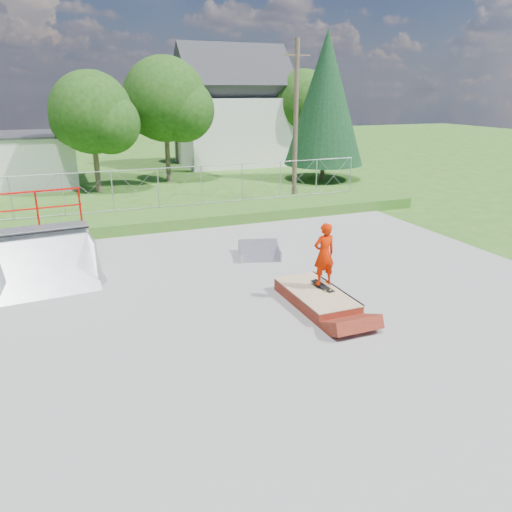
% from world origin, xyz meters
% --- Properties ---
extents(ground, '(120.00, 120.00, 0.00)m').
position_xyz_m(ground, '(0.00, 0.00, 0.00)').
color(ground, '#2E611B').
rests_on(ground, ground).
extents(concrete_pad, '(20.00, 16.00, 0.04)m').
position_xyz_m(concrete_pad, '(0.00, 0.00, 0.02)').
color(concrete_pad, gray).
rests_on(concrete_pad, ground).
extents(grass_berm, '(24.00, 3.00, 0.50)m').
position_xyz_m(grass_berm, '(0.00, 9.50, 0.25)').
color(grass_berm, '#2E611B').
rests_on(grass_berm, ground).
extents(grind_box, '(1.33, 2.71, 0.40)m').
position_xyz_m(grind_box, '(2.02, -0.64, 0.20)').
color(grind_box, maroon).
rests_on(grind_box, concrete_pad).
extents(quarter_pipe, '(2.88, 2.50, 2.71)m').
position_xyz_m(quarter_pipe, '(-4.75, 3.48, 1.35)').
color(quarter_pipe, '#A3A6AB').
rests_on(quarter_pipe, concrete_pad).
extents(flat_bank_ramp, '(1.76, 1.82, 0.43)m').
position_xyz_m(flat_bank_ramp, '(2.12, 3.69, 0.21)').
color(flat_bank_ramp, '#A3A6AB').
rests_on(flat_bank_ramp, concrete_pad).
extents(skateboard, '(0.39, 0.82, 0.13)m').
position_xyz_m(skateboard, '(2.29, -0.52, 0.45)').
color(skateboard, black).
rests_on(skateboard, grind_box).
extents(skater, '(0.64, 0.43, 1.73)m').
position_xyz_m(skater, '(2.29, -0.52, 1.31)').
color(skater, red).
rests_on(skater, grind_box).
extents(chain_link_fence, '(20.00, 0.06, 1.80)m').
position_xyz_m(chain_link_fence, '(0.00, 10.50, 1.40)').
color(chain_link_fence, '#9EA1A6').
rests_on(chain_link_fence, grass_berm).
extents(gable_house, '(8.40, 6.08, 8.94)m').
position_xyz_m(gable_house, '(9.00, 26.00, 3.84)').
color(gable_house, white).
rests_on(gable_house, ground).
extents(utility_pole, '(0.24, 0.24, 8.00)m').
position_xyz_m(utility_pole, '(7.50, 12.00, 4.00)').
color(utility_pole, brown).
rests_on(utility_pole, ground).
extents(tree_left_near, '(4.76, 4.48, 6.65)m').
position_xyz_m(tree_left_near, '(-1.75, 17.83, 4.24)').
color(tree_left_near, brown).
rests_on(tree_left_near, ground).
extents(tree_center, '(5.44, 5.12, 7.60)m').
position_xyz_m(tree_center, '(2.78, 19.81, 4.85)').
color(tree_center, brown).
rests_on(tree_center, ground).
extents(tree_right_far, '(5.10, 4.80, 7.12)m').
position_xyz_m(tree_right_far, '(14.27, 23.82, 4.54)').
color(tree_right_far, brown).
rests_on(tree_right_far, ground).
extents(tree_back_mid, '(4.08, 3.84, 5.70)m').
position_xyz_m(tree_back_mid, '(5.21, 27.86, 3.63)').
color(tree_back_mid, brown).
rests_on(tree_back_mid, ground).
extents(conifer_tree, '(5.04, 5.04, 9.10)m').
position_xyz_m(conifer_tree, '(12.00, 17.00, 5.05)').
color(conifer_tree, brown).
rests_on(conifer_tree, ground).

